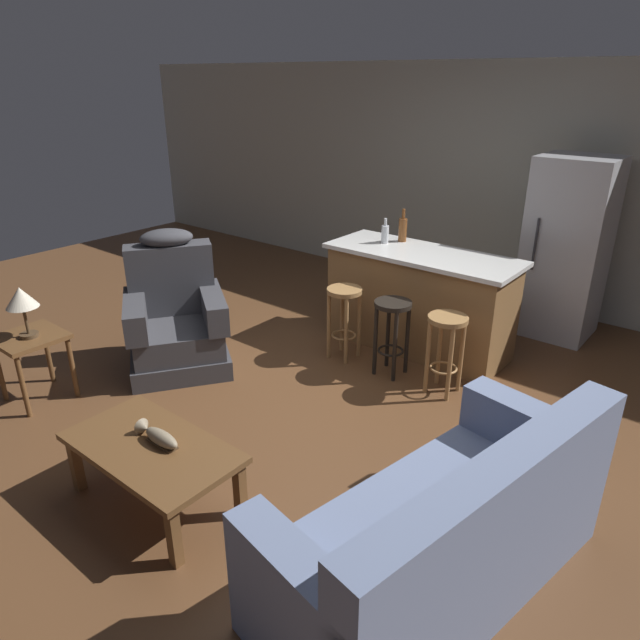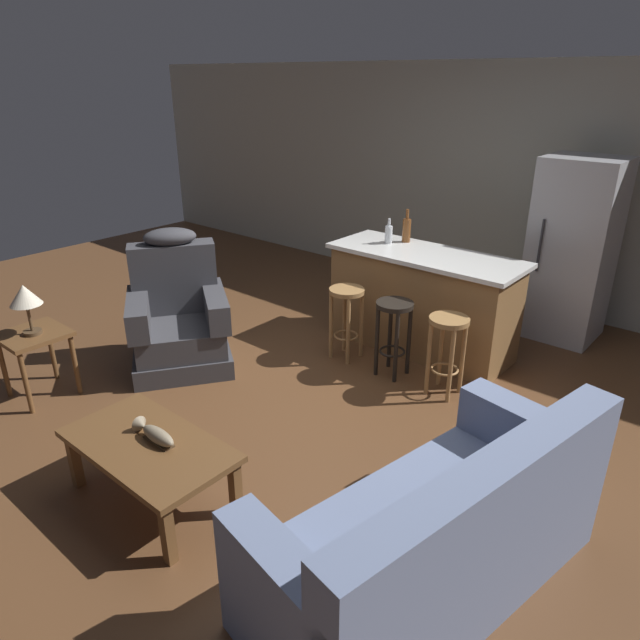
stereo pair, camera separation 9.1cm
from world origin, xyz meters
name	(u,v)px [view 2 (the right image)]	position (x,y,z in m)	size (l,w,h in m)	color
ground_plane	(331,402)	(0.00, 0.00, 0.00)	(12.00, 12.00, 0.00)	brown
back_wall	(511,187)	(0.00, 3.12, 1.30)	(12.00, 0.05, 2.60)	#B2B2A3
coffee_table	(149,450)	(-0.11, -1.60, 0.36)	(1.10, 0.60, 0.42)	brown
fish_figurine	(155,434)	(-0.10, -1.55, 0.46)	(0.34, 0.10, 0.10)	#4C3823
couch	(437,538)	(1.55, -1.07, 0.34)	(1.17, 2.02, 0.94)	#707FA3
recliner_near_lamp	(179,319)	(-1.52, -0.32, 0.42)	(1.17, 1.17, 1.20)	#3D3D42
end_table	(35,344)	(-1.90, -1.44, 0.46)	(0.48, 0.48, 0.56)	brown
table_lamp	(25,297)	(-1.87, -1.44, 0.87)	(0.24, 0.24, 0.41)	#4C3823
kitchen_island	(422,301)	(0.00, 1.35, 0.48)	(1.80, 0.70, 0.95)	olive
bar_stool_left	(346,310)	(-0.41, 0.72, 0.47)	(0.32, 0.32, 0.68)	#A87A47
bar_stool_middle	(394,325)	(0.10, 0.72, 0.47)	(0.32, 0.32, 0.68)	black
bar_stool_right	(447,342)	(0.61, 0.72, 0.47)	(0.32, 0.32, 0.68)	#A87A47
refrigerator	(572,250)	(0.92, 2.55, 0.88)	(0.70, 0.69, 1.76)	#B7B7BC
bottle_tall_green	(389,234)	(-0.44, 1.39, 1.04)	(0.07, 0.07, 0.24)	silver
bottle_short_amber	(407,230)	(-0.34, 1.55, 1.07)	(0.08, 0.08, 0.32)	brown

